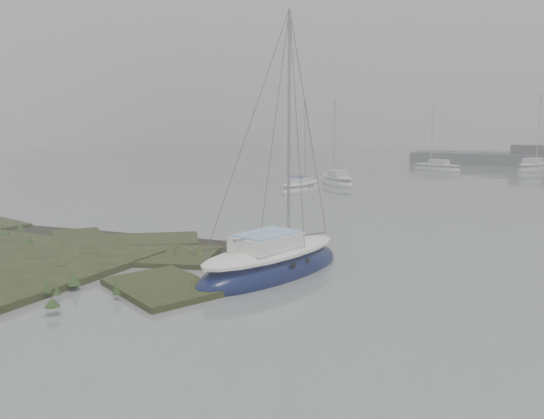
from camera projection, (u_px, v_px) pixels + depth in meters
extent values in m
plane|color=slate|center=(389.00, 186.00, 43.23)|extent=(160.00, 160.00, 0.00)
cube|color=#424247|center=(528.00, 154.00, 66.28)|extent=(4.00, 3.00, 2.20)
ellipsoid|color=#0C133B|center=(272.00, 270.00, 17.61)|extent=(3.77, 6.89, 1.59)
ellipsoid|color=white|center=(272.00, 252.00, 17.51)|extent=(3.14, 5.97, 0.45)
cube|color=white|center=(267.00, 242.00, 17.23)|extent=(1.94, 2.53, 0.47)
cube|color=#95C0E5|center=(267.00, 234.00, 17.19)|extent=(1.80, 2.33, 0.07)
cylinder|color=#939399|center=(289.00, 127.00, 17.50)|extent=(0.10, 0.10, 7.49)
cylinder|color=#939399|center=(263.00, 235.00, 17.05)|extent=(0.76, 2.56, 0.08)
ellipsoid|color=silver|center=(300.00, 190.00, 39.76)|extent=(2.14, 5.36, 1.27)
ellipsoid|color=white|center=(301.00, 183.00, 39.68)|extent=(1.74, 4.66, 0.36)
cube|color=white|center=(299.00, 180.00, 39.44)|extent=(1.26, 1.88, 0.37)
cube|color=navy|center=(299.00, 177.00, 39.41)|extent=(1.18, 1.73, 0.06)
cylinder|color=#939399|center=(305.00, 140.00, 39.75)|extent=(0.08, 0.08, 5.99)
cylinder|color=#939399|center=(298.00, 177.00, 39.28)|extent=(0.24, 2.09, 0.07)
ellipsoid|color=silver|center=(337.00, 183.00, 44.47)|extent=(4.99, 5.27, 1.33)
ellipsoid|color=silver|center=(337.00, 177.00, 44.39)|extent=(4.26, 4.51, 0.37)
cube|color=silver|center=(338.00, 173.00, 44.11)|extent=(2.12, 2.18, 0.39)
cube|color=silver|center=(338.00, 171.00, 44.08)|extent=(1.96, 2.01, 0.06)
cylinder|color=#939399|center=(335.00, 136.00, 44.52)|extent=(0.09, 0.09, 6.25)
cylinder|color=#939399|center=(339.00, 171.00, 43.93)|extent=(1.51, 1.67, 0.07)
ellipsoid|color=#A5ABAE|center=(533.00, 170.00, 57.82)|extent=(4.21, 6.84, 1.58)
ellipsoid|color=silver|center=(533.00, 164.00, 57.72)|extent=(3.52, 5.91, 0.45)
cube|color=silver|center=(532.00, 161.00, 57.46)|extent=(2.06, 2.57, 0.46)
cube|color=silver|center=(533.00, 158.00, 57.42)|extent=(1.91, 2.36, 0.07)
cylinder|color=#939399|center=(539.00, 127.00, 57.67)|extent=(0.10, 0.10, 7.43)
cylinder|color=#939399|center=(532.00, 158.00, 57.30)|extent=(0.96, 2.47, 0.08)
ellipsoid|color=#AAAFB3|center=(437.00, 170.00, 58.10)|extent=(5.95, 3.87, 1.38)
ellipsoid|color=silver|center=(437.00, 165.00, 58.01)|extent=(5.13, 3.25, 0.39)
cube|color=silver|center=(439.00, 162.00, 57.78)|extent=(2.26, 1.86, 0.40)
cube|color=#B9BDC5|center=(439.00, 160.00, 57.75)|extent=(2.08, 1.72, 0.06)
cylinder|color=#939399|center=(432.00, 132.00, 58.00)|extent=(0.09, 0.09, 6.47)
cylinder|color=#939399|center=(440.00, 160.00, 57.63)|extent=(2.12, 0.93, 0.07)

